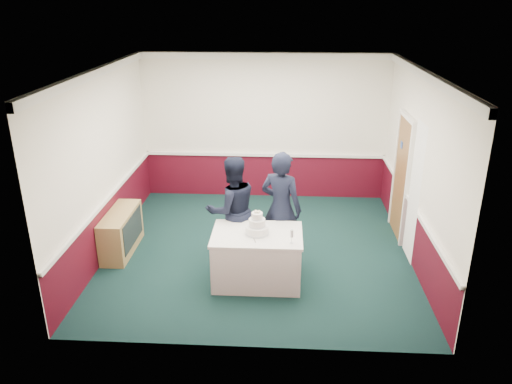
# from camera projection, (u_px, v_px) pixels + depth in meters

# --- Properties ---
(ground) EXTENTS (5.00, 5.00, 0.00)m
(ground) POSITION_uv_depth(u_px,v_px,m) (258.00, 250.00, 8.45)
(ground) COLOR #112B28
(ground) RESTS_ON ground
(room_shell) EXTENTS (5.00, 5.00, 3.00)m
(room_shell) POSITION_uv_depth(u_px,v_px,m) (265.00, 128.00, 8.29)
(room_shell) COLOR white
(room_shell) RESTS_ON ground
(sideboard) EXTENTS (0.41, 1.20, 0.70)m
(sideboard) POSITION_uv_depth(u_px,v_px,m) (121.00, 232.00, 8.31)
(sideboard) COLOR tan
(sideboard) RESTS_ON ground
(cake_table) EXTENTS (1.32, 0.92, 0.79)m
(cake_table) POSITION_uv_depth(u_px,v_px,m) (257.00, 257.00, 7.41)
(cake_table) COLOR white
(cake_table) RESTS_ON ground
(wedding_cake) EXTENTS (0.35, 0.35, 0.36)m
(wedding_cake) POSITION_uv_depth(u_px,v_px,m) (257.00, 227.00, 7.23)
(wedding_cake) COLOR white
(wedding_cake) RESTS_ON cake_table
(cake_knife) EXTENTS (0.07, 0.22, 0.00)m
(cake_knife) POSITION_uv_depth(u_px,v_px,m) (254.00, 239.00, 7.09)
(cake_knife) COLOR silver
(cake_knife) RESTS_ON cake_table
(champagne_flute) EXTENTS (0.05, 0.05, 0.21)m
(champagne_flute) POSITION_uv_depth(u_px,v_px,m) (292.00, 234.00, 6.93)
(champagne_flute) COLOR silver
(champagne_flute) RESTS_ON cake_table
(person_man) EXTENTS (1.05, 0.95, 1.75)m
(person_man) POSITION_uv_depth(u_px,v_px,m) (232.00, 210.00, 7.85)
(person_man) COLOR black
(person_man) RESTS_ON ground
(person_woman) EXTENTS (0.80, 0.68, 1.85)m
(person_woman) POSITION_uv_depth(u_px,v_px,m) (281.00, 208.00, 7.78)
(person_woman) COLOR black
(person_woman) RESTS_ON ground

